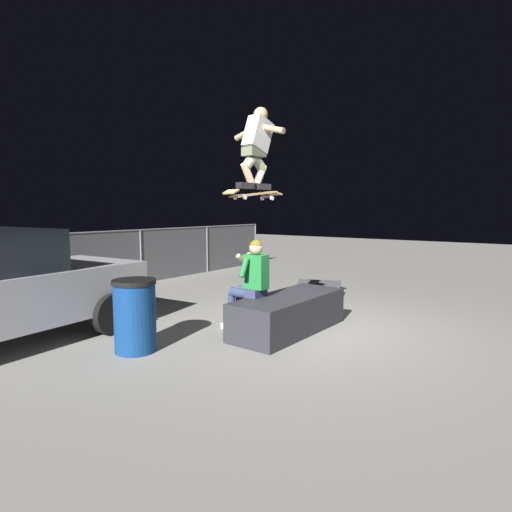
{
  "coord_description": "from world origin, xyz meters",
  "views": [
    {
      "loc": [
        -5.47,
        -3.09,
        1.82
      ],
      "look_at": [
        -0.54,
        0.46,
        1.14
      ],
      "focal_mm": 29.49,
      "sensor_mm": 36.0,
      "label": 1
    }
  ],
  "objects": [
    {
      "name": "ground_plane",
      "position": [
        0.0,
        0.0,
        0.0
      ],
      "size": [
        40.0,
        40.0,
        0.0
      ],
      "primitive_type": "plane",
      "color": "gray"
    },
    {
      "name": "ledge_box_main",
      "position": [
        -0.2,
        0.1,
        0.27
      ],
      "size": [
        2.08,
        0.85,
        0.54
      ],
      "primitive_type": "cube",
      "rotation": [
        0.0,
        0.0,
        -0.03
      ],
      "color": "#28282D",
      "rests_on": "ground"
    },
    {
      "name": "person_sitting_on_ledge",
      "position": [
        -0.54,
        0.57,
        0.78
      ],
      "size": [
        0.59,
        0.76,
        1.38
      ],
      "color": "#2D3856",
      "rests_on": "ground"
    },
    {
      "name": "skateboard",
      "position": [
        -0.73,
        0.35,
        2.02
      ],
      "size": [
        1.03,
        0.31,
        0.13
      ],
      "color": "#AD8451"
    },
    {
      "name": "skater_airborne",
      "position": [
        -0.68,
        0.35,
        2.71
      ],
      "size": [
        0.63,
        0.89,
        1.12
      ],
      "color": "black"
    },
    {
      "name": "kicker_ramp",
      "position": [
        1.92,
        0.73,
        0.07
      ],
      "size": [
        1.46,
        1.28,
        0.44
      ],
      "color": "#38383D",
      "rests_on": "ground"
    },
    {
      "name": "trash_bin",
      "position": [
        -2.11,
        1.24,
        0.47
      ],
      "size": [
        0.55,
        0.55,
        0.94
      ],
      "color": "navy",
      "rests_on": "ground"
    },
    {
      "name": "fence_back",
      "position": [
        0.0,
        5.2,
        0.71
      ],
      "size": [
        12.05,
        0.05,
        1.34
      ],
      "color": "slate",
      "rests_on": "ground"
    }
  ]
}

